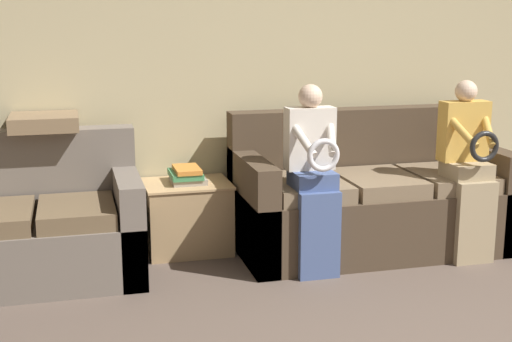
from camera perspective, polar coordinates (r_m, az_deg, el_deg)
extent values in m
cube|color=#C6B789|center=(5.59, 4.52, 8.02)|extent=(7.94, 0.06, 2.55)
cube|color=#473828|center=(5.32, 9.17, -3.74)|extent=(1.96, 0.92, 0.47)
cube|color=#473828|center=(5.53, 7.85, 2.25)|extent=(1.96, 0.20, 0.53)
cube|color=#473828|center=(4.99, -0.30, -3.06)|extent=(0.16, 0.92, 0.74)
cube|color=#473828|center=(5.70, 17.53, -1.69)|extent=(0.16, 0.92, 0.74)
cube|color=#7A664C|center=(4.96, 3.95, -1.32)|extent=(0.51, 0.68, 0.11)
cube|color=#7A664C|center=(5.16, 9.72, -0.94)|extent=(0.51, 0.68, 0.11)
cube|color=#7A664C|center=(5.40, 15.02, -0.59)|extent=(0.51, 0.68, 0.11)
cube|color=#70665B|center=(4.90, -16.99, -5.97)|extent=(1.33, 0.88, 0.40)
cube|color=#70665B|center=(5.10, -17.19, 0.22)|extent=(1.33, 0.20, 0.53)
cube|color=#70665B|center=(4.86, -10.16, -4.09)|extent=(0.16, 0.88, 0.67)
cube|color=brown|center=(4.72, -14.16, -3.22)|extent=(0.48, 0.64, 0.11)
cube|color=#475B8E|center=(4.69, 5.03, -5.14)|extent=(0.27, 0.10, 0.58)
cube|color=#475B8E|center=(4.72, 4.54, -0.66)|extent=(0.27, 0.28, 0.11)
cube|color=silver|center=(4.74, 4.32, 2.62)|extent=(0.32, 0.14, 0.41)
sphere|color=beige|center=(4.70, 4.37, 5.98)|extent=(0.16, 0.16, 0.16)
torus|color=silver|center=(4.50, 5.42, 1.27)|extent=(0.22, 0.04, 0.22)
cylinder|color=silver|center=(4.57, 3.69, 2.68)|extent=(0.13, 0.31, 0.23)
cylinder|color=silver|center=(4.64, 6.03, 2.77)|extent=(0.13, 0.31, 0.23)
cube|color=tan|center=(5.17, 17.05, -3.97)|extent=(0.29, 0.10, 0.58)
cube|color=tan|center=(5.20, 16.49, 0.09)|extent=(0.29, 0.28, 0.11)
cube|color=gold|center=(5.22, 16.27, 3.10)|extent=(0.34, 0.14, 0.42)
sphere|color=beige|center=(5.18, 16.46, 6.14)|extent=(0.15, 0.15, 0.15)
torus|color=black|center=(5.00, 17.80, 1.88)|extent=(0.21, 0.04, 0.21)
cylinder|color=gold|center=(5.04, 16.07, 3.17)|extent=(0.14, 0.31, 0.23)
cylinder|color=gold|center=(5.15, 18.04, 3.23)|extent=(0.14, 0.31, 0.23)
cube|color=tan|center=(5.23, -5.48, -3.66)|extent=(0.60, 0.48, 0.51)
cube|color=tan|center=(5.17, -5.54, -1.01)|extent=(0.62, 0.50, 0.02)
cube|color=gray|center=(5.15, -5.45, -0.73)|extent=(0.24, 0.25, 0.04)
cube|color=#3D8451|center=(5.16, -5.67, -0.25)|extent=(0.22, 0.31, 0.04)
cube|color=orange|center=(5.14, -5.54, 0.13)|extent=(0.18, 0.30, 0.03)
cube|color=#846B4C|center=(5.05, -16.58, 3.78)|extent=(0.45, 0.45, 0.10)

